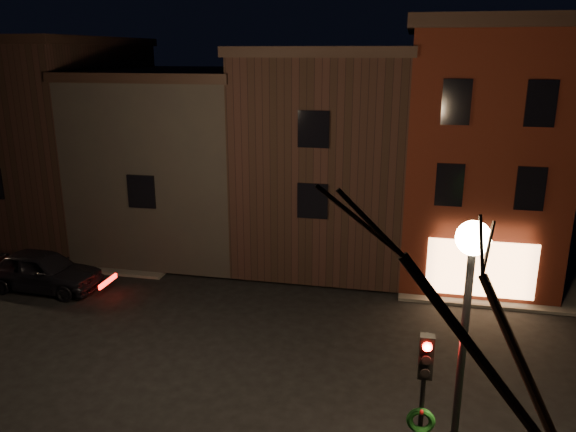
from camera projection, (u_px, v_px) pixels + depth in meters
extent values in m
plane|color=black|center=(237.00, 352.00, 18.16)|extent=(120.00, 120.00, 0.00)
cube|color=#2D2B28|center=(56.00, 184.00, 40.94)|extent=(30.00, 30.00, 0.12)
cube|color=#48160C|center=(479.00, 154.00, 24.01)|extent=(6.00, 8.00, 10.00)
cube|color=black|center=(491.00, 25.00, 22.53)|extent=(6.50, 8.50, 0.50)
cube|color=#F3AA6D|center=(481.00, 269.00, 21.25)|extent=(4.00, 0.12, 2.20)
cube|color=black|center=(331.00, 156.00, 26.40)|extent=(7.00, 10.00, 9.00)
cube|color=black|center=(333.00, 52.00, 25.07)|extent=(7.30, 10.30, 0.40)
cube|color=black|center=(187.00, 160.00, 28.00)|extent=(7.50, 10.00, 8.00)
cube|color=black|center=(182.00, 73.00, 26.82)|extent=(7.80, 10.30, 0.40)
cube|color=black|center=(55.00, 140.00, 29.26)|extent=(7.00, 10.00, 9.50)
cube|color=black|center=(44.00, 41.00, 27.86)|extent=(7.30, 10.30, 0.40)
cylinder|color=black|center=(457.00, 400.00, 10.40)|extent=(0.14, 0.14, 6.00)
sphere|color=#FFD18C|center=(473.00, 238.00, 9.50)|extent=(0.60, 0.60, 0.60)
cylinder|color=black|center=(420.00, 422.00, 11.36)|extent=(0.10, 0.10, 4.00)
cube|color=black|center=(426.00, 357.00, 10.74)|extent=(0.28, 0.22, 0.90)
cylinder|color=#FF0C07|center=(427.00, 347.00, 10.55)|extent=(0.18, 0.06, 0.18)
cylinder|color=black|center=(426.00, 360.00, 10.63)|extent=(0.18, 0.06, 0.18)
cylinder|color=black|center=(425.00, 373.00, 10.71)|extent=(0.18, 0.06, 0.18)
torus|color=#0C380F|center=(421.00, 421.00, 11.25)|extent=(0.58, 0.14, 0.58)
sphere|color=#990C0C|center=(422.00, 412.00, 11.17)|extent=(0.12, 0.12, 0.12)
imported|color=black|center=(42.00, 270.00, 22.69)|extent=(4.90, 2.10, 1.65)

